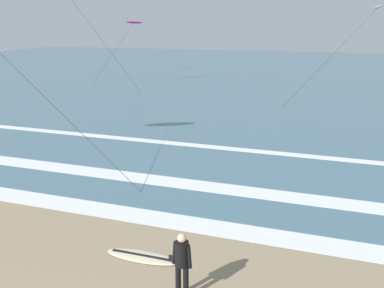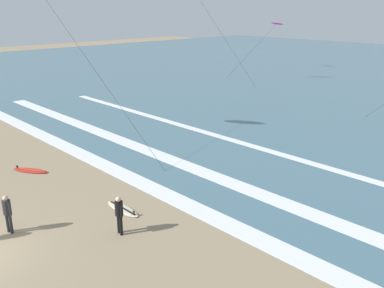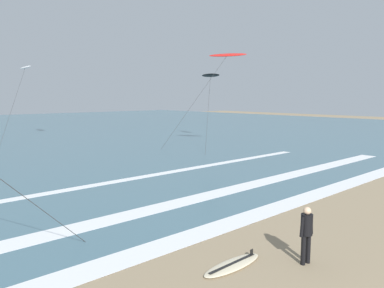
{
  "view_description": "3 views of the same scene",
  "coord_description": "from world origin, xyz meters",
  "px_view_note": "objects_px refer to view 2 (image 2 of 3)",
  "views": [
    {
      "loc": [
        5.55,
        -3.32,
        6.08
      ],
      "look_at": [
        0.72,
        10.23,
        2.07
      ],
      "focal_mm": 40.49,
      "sensor_mm": 36.0,
      "label": 1
    },
    {
      "loc": [
        14.64,
        -3.11,
        8.5
      ],
      "look_at": [
        2.55,
        8.57,
        2.87
      ],
      "focal_mm": 38.61,
      "sensor_mm": 36.0,
      "label": 2
    },
    {
      "loc": [
        -6.53,
        -0.43,
        4.56
      ],
      "look_at": [
        0.38,
        7.13,
        3.26
      ],
      "focal_mm": 35.47,
      "sensor_mm": 36.0,
      "label": 3
    }
  ],
  "objects_px": {
    "surfer_left_near": "(119,212)",
    "surfboard_right_spare": "(30,170)",
    "surfboard_near_water": "(123,209)",
    "kite_magenta_low_near": "(277,24)",
    "surfer_right_near": "(7,211)"
  },
  "relations": [
    {
      "from": "surfer_left_near",
      "to": "surfboard_right_spare",
      "type": "distance_m",
      "value": 8.82
    },
    {
      "from": "surfboard_near_water",
      "to": "kite_magenta_low_near",
      "type": "xyz_separation_m",
      "value": [
        -20.55,
        40.28,
        6.12
      ]
    },
    {
      "from": "surfer_right_near",
      "to": "surfboard_near_water",
      "type": "height_order",
      "value": "surfer_right_near"
    },
    {
      "from": "surfboard_right_spare",
      "to": "surfer_right_near",
      "type": "bearing_deg",
      "value": -30.06
    },
    {
      "from": "surfer_left_near",
      "to": "surfboard_right_spare",
      "type": "xyz_separation_m",
      "value": [
        -8.77,
        0.21,
        -0.91
      ]
    },
    {
      "from": "surfer_left_near",
      "to": "surfer_right_near",
      "type": "bearing_deg",
      "value": -135.23
    },
    {
      "from": "surfboard_near_water",
      "to": "surfer_right_near",
      "type": "bearing_deg",
      "value": -109.18
    },
    {
      "from": "surfer_right_near",
      "to": "surfboard_right_spare",
      "type": "xyz_separation_m",
      "value": [
        -5.68,
        3.29,
        -0.91
      ]
    },
    {
      "from": "kite_magenta_low_near",
      "to": "surfer_right_near",
      "type": "bearing_deg",
      "value": -66.86
    },
    {
      "from": "surfboard_near_water",
      "to": "surfboard_right_spare",
      "type": "bearing_deg",
      "value": -171.95
    },
    {
      "from": "surfer_right_near",
      "to": "surfboard_near_water",
      "type": "distance_m",
      "value": 4.64
    },
    {
      "from": "surfboard_near_water",
      "to": "kite_magenta_low_near",
      "type": "bearing_deg",
      "value": 117.03
    },
    {
      "from": "surfboard_near_water",
      "to": "kite_magenta_low_near",
      "type": "relative_size",
      "value": 0.18
    },
    {
      "from": "surfer_right_near",
      "to": "kite_magenta_low_near",
      "type": "distance_m",
      "value": 48.76
    },
    {
      "from": "surfer_left_near",
      "to": "surfboard_right_spare",
      "type": "height_order",
      "value": "surfer_left_near"
    }
  ]
}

